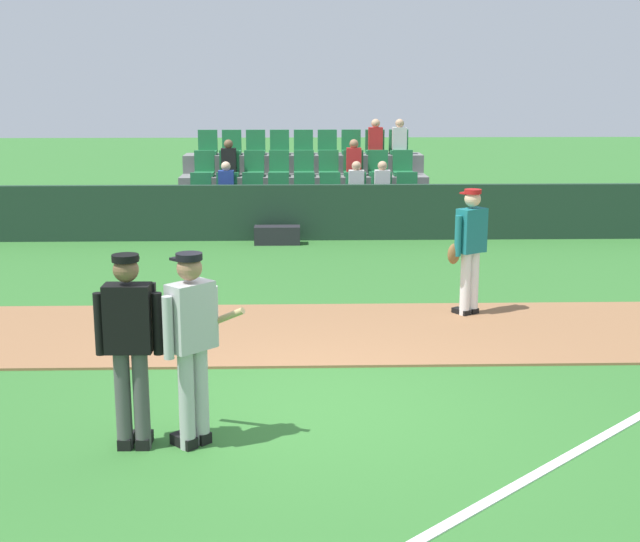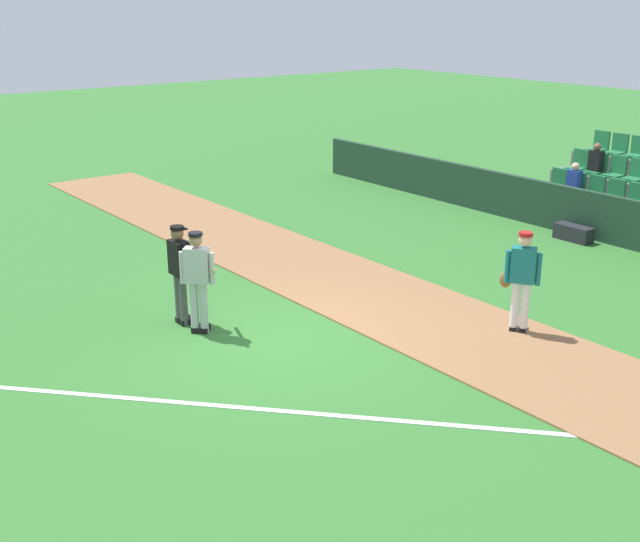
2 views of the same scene
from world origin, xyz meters
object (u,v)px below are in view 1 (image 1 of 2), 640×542
Objects in this scene: batter_grey_jersey at (192,342)px; umpire_home_plate at (130,340)px; runner_teal_jersey at (470,248)px; equipment_bag at (277,235)px.

umpire_home_plate is (-0.53, -0.03, 0.03)m from batter_grey_jersey.
equipment_bag is at bearing 116.86° from runner_teal_jersey.
equipment_bag is at bearing 86.76° from batter_grey_jersey.
equipment_bag is at bearing 83.64° from umpire_home_plate.
umpire_home_plate and runner_teal_jersey have the same top height.
umpire_home_plate is at bearing -176.34° from batter_grey_jersey.
batter_grey_jersey is 9.68m from equipment_bag.
batter_grey_jersey is 0.54m from umpire_home_plate.
batter_grey_jersey is 1.96× the size of equipment_bag.
batter_grey_jersey reaches higher than equipment_bag.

